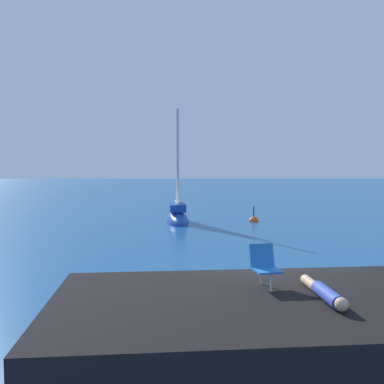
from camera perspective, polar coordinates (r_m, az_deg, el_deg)
The scene contains 8 objects.
ground_plane at distance 10.93m, azimuth 9.42°, elevation -13.55°, with size 160.00×160.00×0.00m, color navy.
shore_ledge at distance 7.87m, azimuth 9.65°, elevation -17.09°, with size 7.46×3.99×0.91m, color black.
boulder_seaward at distance 11.34m, azimuth 24.55°, elevation -13.20°, with size 0.76×0.61×0.42m, color black.
boulder_inland at distance 10.30m, azimuth 20.14°, elevation -14.84°, with size 0.81×0.65×0.44m, color black.
sailboat_near at distance 23.50m, azimuth -1.98°, elevation -3.18°, with size 1.53×3.74×6.83m.
person_sunbather at distance 7.84m, azimuth 17.49°, elevation -12.89°, with size 0.33×1.76×0.25m.
beach_chair at distance 8.25m, azimuth 9.77°, elevation -9.56°, with size 0.59×0.68×0.80m.
marker_buoy at distance 23.98m, azimuth 8.35°, elevation -3.95°, with size 0.56×0.56×1.13m.
Camera 1 is at (-1.79, -10.27, 3.27)m, focal length 39.38 mm.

